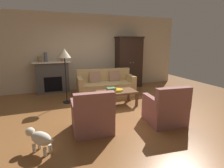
{
  "coord_description": "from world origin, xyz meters",
  "views": [
    {
      "loc": [
        -1.78,
        -4.32,
        1.76
      ],
      "look_at": [
        0.07,
        0.6,
        0.55
      ],
      "focal_mm": 28.83,
      "sensor_mm": 36.0,
      "label": 1
    }
  ],
  "objects_px": {
    "fruit_bowl": "(117,90)",
    "mantel_vase_slate": "(46,57)",
    "fireplace": "(53,77)",
    "book_stack": "(111,90)",
    "armoire": "(129,62)",
    "armchair_near_left": "(92,117)",
    "armchair_near_right": "(166,110)",
    "coffee_table": "(117,93)",
    "dog": "(40,138)",
    "floor_lamp": "(65,56)",
    "mantel_vase_terracotta": "(62,57)",
    "couch": "(106,86)",
    "mantel_vase_bronze": "(39,59)"
  },
  "relations": [
    {
      "from": "fruit_bowl",
      "to": "mantel_vase_slate",
      "type": "distance_m",
      "value": 2.86
    },
    {
      "from": "fireplace",
      "to": "fruit_bowl",
      "type": "distance_m",
      "value": 2.63
    },
    {
      "from": "fireplace",
      "to": "book_stack",
      "type": "relative_size",
      "value": 4.81
    },
    {
      "from": "fireplace",
      "to": "armoire",
      "type": "height_order",
      "value": "armoire"
    },
    {
      "from": "armchair_near_left",
      "to": "armchair_near_right",
      "type": "distance_m",
      "value": 1.63
    },
    {
      "from": "armchair_near_left",
      "to": "coffee_table",
      "type": "bearing_deg",
      "value": 50.77
    },
    {
      "from": "coffee_table",
      "to": "dog",
      "type": "xyz_separation_m",
      "value": [
        -2.03,
        -1.67,
        -0.12
      ]
    },
    {
      "from": "armchair_near_left",
      "to": "floor_lamp",
      "type": "relative_size",
      "value": 0.55
    },
    {
      "from": "dog",
      "to": "floor_lamp",
      "type": "bearing_deg",
      "value": 73.36
    },
    {
      "from": "book_stack",
      "to": "mantel_vase_terracotta",
      "type": "relative_size",
      "value": 0.91
    },
    {
      "from": "fireplace",
      "to": "coffee_table",
      "type": "distance_m",
      "value": 2.63
    },
    {
      "from": "floor_lamp",
      "to": "mantel_vase_terracotta",
      "type": "bearing_deg",
      "value": 87.4
    },
    {
      "from": "armoire",
      "to": "mantel_vase_slate",
      "type": "height_order",
      "value": "armoire"
    },
    {
      "from": "book_stack",
      "to": "mantel_vase_slate",
      "type": "distance_m",
      "value": 2.74
    },
    {
      "from": "armchair_near_left",
      "to": "dog",
      "type": "height_order",
      "value": "armchair_near_left"
    },
    {
      "from": "fruit_bowl",
      "to": "armchair_near_right",
      "type": "relative_size",
      "value": 0.37
    },
    {
      "from": "couch",
      "to": "book_stack",
      "type": "distance_m",
      "value": 1.18
    },
    {
      "from": "mantel_vase_bronze",
      "to": "floor_lamp",
      "type": "relative_size",
      "value": 0.12
    },
    {
      "from": "floor_lamp",
      "to": "coffee_table",
      "type": "bearing_deg",
      "value": -29.76
    },
    {
      "from": "mantel_vase_slate",
      "to": "floor_lamp",
      "type": "xyz_separation_m",
      "value": [
        0.5,
        -1.29,
        0.1
      ]
    },
    {
      "from": "coffee_table",
      "to": "fruit_bowl",
      "type": "distance_m",
      "value": 0.09
    },
    {
      "from": "armchair_near_left",
      "to": "floor_lamp",
      "type": "height_order",
      "value": "floor_lamp"
    },
    {
      "from": "armoire",
      "to": "mantel_vase_slate",
      "type": "distance_m",
      "value": 3.14
    },
    {
      "from": "mantel_vase_bronze",
      "to": "floor_lamp",
      "type": "bearing_deg",
      "value": -61.42
    },
    {
      "from": "coffee_table",
      "to": "mantel_vase_bronze",
      "type": "distance_m",
      "value": 2.98
    },
    {
      "from": "book_stack",
      "to": "floor_lamp",
      "type": "xyz_separation_m",
      "value": [
        -1.14,
        0.75,
        0.9
      ]
    },
    {
      "from": "mantel_vase_bronze",
      "to": "armchair_near_right",
      "type": "xyz_separation_m",
      "value": [
        2.58,
        -3.52,
        -0.9
      ]
    },
    {
      "from": "mantel_vase_slate",
      "to": "armchair_near_left",
      "type": "bearing_deg",
      "value": -77.01
    },
    {
      "from": "armchair_near_right",
      "to": "armchair_near_left",
      "type": "bearing_deg",
      "value": 172.76
    },
    {
      "from": "coffee_table",
      "to": "mantel_vase_bronze",
      "type": "bearing_deg",
      "value": 134.62
    },
    {
      "from": "armoire",
      "to": "coffee_table",
      "type": "bearing_deg",
      "value": -123.81
    },
    {
      "from": "fruit_bowl",
      "to": "mantel_vase_terracotta",
      "type": "bearing_deg",
      "value": 122.26
    },
    {
      "from": "fruit_bowl",
      "to": "mantel_vase_slate",
      "type": "xyz_separation_m",
      "value": [
        -1.84,
        2.02,
        0.83
      ]
    },
    {
      "from": "couch",
      "to": "dog",
      "type": "height_order",
      "value": "couch"
    },
    {
      "from": "book_stack",
      "to": "floor_lamp",
      "type": "bearing_deg",
      "value": 146.41
    },
    {
      "from": "armchair_near_left",
      "to": "floor_lamp",
      "type": "bearing_deg",
      "value": 97.4
    },
    {
      "from": "mantel_vase_terracotta",
      "to": "floor_lamp",
      "type": "height_order",
      "value": "floor_lamp"
    },
    {
      "from": "mantel_vase_bronze",
      "to": "dog",
      "type": "relative_size",
      "value": 0.4
    },
    {
      "from": "dog",
      "to": "coffee_table",
      "type": "bearing_deg",
      "value": 39.48
    },
    {
      "from": "armoire",
      "to": "mantel_vase_slate",
      "type": "xyz_separation_m",
      "value": [
        -3.13,
        0.06,
        0.28
      ]
    },
    {
      "from": "armchair_near_left",
      "to": "mantel_vase_terracotta",
      "type": "bearing_deg",
      "value": 93.53
    },
    {
      "from": "fireplace",
      "to": "coffee_table",
      "type": "bearing_deg",
      "value": -51.58
    },
    {
      "from": "couch",
      "to": "coffee_table",
      "type": "bearing_deg",
      "value": -92.52
    },
    {
      "from": "fireplace",
      "to": "mantel_vase_slate",
      "type": "relative_size",
      "value": 4.0
    },
    {
      "from": "fireplace",
      "to": "armchair_near_right",
      "type": "xyz_separation_m",
      "value": [
        2.2,
        -3.54,
        -0.25
      ]
    },
    {
      "from": "fireplace",
      "to": "mantel_vase_slate",
      "type": "bearing_deg",
      "value": -174.31
    },
    {
      "from": "couch",
      "to": "fruit_bowl",
      "type": "relative_size",
      "value": 6.13
    },
    {
      "from": "couch",
      "to": "armchair_near_left",
      "type": "xyz_separation_m",
      "value": [
        -1.09,
        -2.42,
        -0.0
      ]
    },
    {
      "from": "mantel_vase_bronze",
      "to": "armchair_near_left",
      "type": "xyz_separation_m",
      "value": [
        0.96,
        -3.31,
        -0.9
      ]
    },
    {
      "from": "mantel_vase_bronze",
      "to": "dog",
      "type": "height_order",
      "value": "mantel_vase_bronze"
    }
  ]
}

